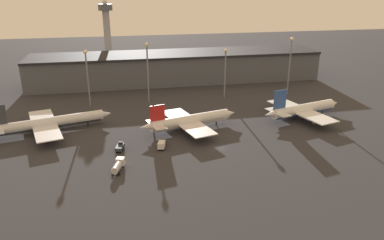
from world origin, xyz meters
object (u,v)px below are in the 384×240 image
at_px(airplane_2, 303,110).
at_px(service_vehicle_2, 162,144).
at_px(service_vehicle_0, 120,147).
at_px(service_vehicle_1, 118,166).
at_px(airplane_0, 48,123).
at_px(airplane_1, 190,121).
at_px(control_tower, 107,29).

relative_size(airplane_2, service_vehicle_2, 6.23).
relative_size(service_vehicle_0, service_vehicle_2, 0.86).
xyz_separation_m(airplane_2, service_vehicle_1, (-78.69, -33.03, -2.10)).
bearing_deg(service_vehicle_0, service_vehicle_1, -169.03).
xyz_separation_m(airplane_0, service_vehicle_1, (26.01, -38.22, -1.84)).
distance_m(airplane_2, service_vehicle_1, 85.37).
distance_m(airplane_1, service_vehicle_2, 20.34).
bearing_deg(service_vehicle_1, service_vehicle_0, 13.92).
bearing_deg(airplane_0, airplane_1, -24.06).
bearing_deg(airplane_1, airplane_0, 155.94).
bearing_deg(service_vehicle_0, airplane_0, 63.48).
xyz_separation_m(service_vehicle_0, control_tower, (-4.02, 135.52, 24.58)).
distance_m(airplane_2, service_vehicle_2, 66.00).
height_order(airplane_0, airplane_1, airplane_0).
bearing_deg(service_vehicle_0, service_vehicle_2, -79.44).
bearing_deg(airplane_2, service_vehicle_0, 178.04).
distance_m(airplane_0, service_vehicle_1, 46.27).
bearing_deg(control_tower, airplane_0, -101.50).
height_order(service_vehicle_0, service_vehicle_2, service_vehicle_2).
xyz_separation_m(airplane_1, service_vehicle_0, (-27.73, -14.47, -2.45)).
height_order(service_vehicle_0, control_tower, control_tower).
distance_m(airplane_1, service_vehicle_1, 41.14).
bearing_deg(service_vehicle_0, airplane_2, -62.70).
bearing_deg(airplane_0, airplane_2, -17.82).
xyz_separation_m(service_vehicle_0, service_vehicle_1, (-0.87, -15.03, 0.50)).
xyz_separation_m(service_vehicle_2, control_tower, (-18.66, 136.47, 24.27)).
relative_size(airplane_0, airplane_2, 1.22).
height_order(service_vehicle_0, service_vehicle_1, service_vehicle_1).
bearing_deg(control_tower, service_vehicle_1, -88.80).
xyz_separation_m(airplane_1, service_vehicle_1, (-28.60, -29.51, -1.96)).
height_order(airplane_2, service_vehicle_2, airplane_2).
relative_size(airplane_0, service_vehicle_0, 8.81).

